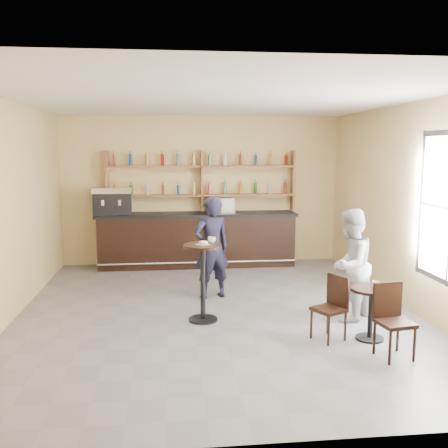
{
  "coord_description": "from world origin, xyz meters",
  "views": [
    {
      "loc": [
        -0.68,
        -7.35,
        2.47
      ],
      "look_at": [
        0.2,
        0.8,
        1.25
      ],
      "focal_mm": 40.0,
      "sensor_mm": 36.0,
      "label": 1
    }
  ],
  "objects": [
    {
      "name": "shelf_unit",
      "position": [
        0.0,
        3.37,
        1.81
      ],
      "size": [
        4.0,
        0.26,
        1.4
      ],
      "primitive_type": null,
      "color": "brown",
      "rests_on": "wall_back"
    },
    {
      "name": "bar_counter",
      "position": [
        -0.13,
        3.15,
        0.57
      ],
      "size": [
        4.22,
        0.82,
        1.14
      ],
      "primitive_type": null,
      "color": "black",
      "rests_on": "floor"
    },
    {
      "name": "wall_left",
      "position": [
        -3.0,
        0.0,
        1.6
      ],
      "size": [
        0.0,
        7.0,
        7.0
      ],
      "primitive_type": "plane",
      "rotation": [
        1.57,
        0.0,
        1.57
      ],
      "color": "#D6B779",
      "rests_on": "floor"
    },
    {
      "name": "wall_front",
      "position": [
        0.0,
        -3.5,
        1.6
      ],
      "size": [
        7.0,
        0.0,
        7.0
      ],
      "primitive_type": "plane",
      "rotation": [
        -1.57,
        0.0,
        0.0
      ],
      "color": "#D6B779",
      "rests_on": "floor"
    },
    {
      "name": "man_main",
      "position": [
        -0.01,
        0.78,
        0.86
      ],
      "size": [
        0.72,
        0.58,
        1.72
      ],
      "primitive_type": "imported",
      "rotation": [
        0.0,
        0.0,
        3.45
      ],
      "color": "black",
      "rests_on": "floor"
    },
    {
      "name": "chair_west",
      "position": [
        1.35,
        -1.27,
        0.42
      ],
      "size": [
        0.49,
        0.49,
        0.84
      ],
      "primitive_type": null,
      "rotation": [
        0.0,
        0.0,
        -1.07
      ],
      "color": "black",
      "rests_on": "floor"
    },
    {
      "name": "napkin",
      "position": [
        -0.23,
        -0.35,
        1.13
      ],
      "size": [
        0.22,
        0.22,
        0.0
      ],
      "primitive_type": "cube",
      "rotation": [
        0.0,
        0.0,
        0.61
      ],
      "color": "white",
      "rests_on": "pedestal_table"
    },
    {
      "name": "donut",
      "position": [
        -0.22,
        -0.36,
        1.16
      ],
      "size": [
        0.16,
        0.16,
        0.05
      ],
      "primitive_type": "torus",
      "rotation": [
        0.0,
        0.0,
        0.24
      ],
      "color": "#C78448",
      "rests_on": "napkin"
    },
    {
      "name": "patron_second",
      "position": [
        1.9,
        -0.52,
        0.82
      ],
      "size": [
        1.0,
        1.0,
        1.64
      ],
      "primitive_type": "imported",
      "rotation": [
        0.0,
        0.0,
        -2.32
      ],
      "color": "#ABACB0",
      "rests_on": "floor"
    },
    {
      "name": "pedestal_table",
      "position": [
        -0.23,
        -0.35,
        0.57
      ],
      "size": [
        0.58,
        0.58,
        1.13
      ],
      "primitive_type": null,
      "rotation": [
        0.0,
        0.0,
        0.05
      ],
      "color": "black",
      "rests_on": "floor"
    },
    {
      "name": "cafe_table",
      "position": [
        1.9,
        -1.32,
        0.35
      ],
      "size": [
        0.66,
        0.66,
        0.7
      ],
      "primitive_type": null,
      "rotation": [
        0.0,
        0.0,
        0.22
      ],
      "color": "black",
      "rests_on": "floor"
    },
    {
      "name": "cup_pedestal",
      "position": [
        -0.09,
        -0.25,
        1.18
      ],
      "size": [
        0.12,
        0.12,
        0.09
      ],
      "primitive_type": "imported",
      "rotation": [
        0.0,
        0.0,
        -0.06
      ],
      "color": "white",
      "rests_on": "pedestal_table"
    },
    {
      "name": "wall_right",
      "position": [
        3.0,
        0.0,
        1.6
      ],
      "size": [
        0.0,
        7.0,
        7.0
      ],
      "primitive_type": "plane",
      "rotation": [
        1.57,
        0.0,
        -1.57
      ],
      "color": "#D6B779",
      "rests_on": "floor"
    },
    {
      "name": "cup_cafe",
      "position": [
        1.95,
        -1.32,
        0.74
      ],
      "size": [
        0.12,
        0.12,
        0.09
      ],
      "primitive_type": "imported",
      "rotation": [
        0.0,
        0.0,
        -0.35
      ],
      "color": "white",
      "rests_on": "cafe_table"
    },
    {
      "name": "wall_back",
      "position": [
        0.0,
        3.5,
        1.6
      ],
      "size": [
        7.0,
        0.0,
        7.0
      ],
      "primitive_type": "plane",
      "rotation": [
        1.57,
        0.0,
        0.0
      ],
      "color": "#D6B779",
      "rests_on": "floor"
    },
    {
      "name": "chair_south",
      "position": [
        1.95,
        -1.92,
        0.44
      ],
      "size": [
        0.44,
        0.44,
        0.89
      ],
      "primitive_type": null,
      "rotation": [
        0.0,
        0.0,
        0.16
      ],
      "color": "black",
      "rests_on": "floor"
    },
    {
      "name": "floor",
      "position": [
        0.0,
        0.0,
        0.0
      ],
      "size": [
        7.0,
        7.0,
        0.0
      ],
      "primitive_type": "plane",
      "color": "slate",
      "rests_on": "ground"
    },
    {
      "name": "espresso_machine",
      "position": [
        -1.88,
        3.15,
        1.42
      ],
      "size": [
        0.81,
        0.56,
        0.56
      ],
      "primitive_type": null,
      "rotation": [
        0.0,
        0.0,
        0.07
      ],
      "color": "black",
      "rests_on": "bar_counter"
    },
    {
      "name": "ceiling",
      "position": [
        0.0,
        0.0,
        3.2
      ],
      "size": [
        7.0,
        7.0,
        0.0
      ],
      "primitive_type": "plane",
      "rotation": [
        3.14,
        0.0,
        0.0
      ],
      "color": "white",
      "rests_on": "wall_back"
    },
    {
      "name": "liquor_bottles",
      "position": [
        0.0,
        3.37,
        1.98
      ],
      "size": [
        3.68,
        0.1,
        1.0
      ],
      "primitive_type": null,
      "color": "#8C5919",
      "rests_on": "shelf_unit"
    },
    {
      "name": "pastry_case",
      "position": [
        0.4,
        3.15,
        1.3
      ],
      "size": [
        0.55,
        0.45,
        0.32
      ],
      "primitive_type": null,
      "rotation": [
        0.0,
        0.0,
        0.03
      ],
      "color": "silver",
      "rests_on": "bar_counter"
    }
  ]
}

